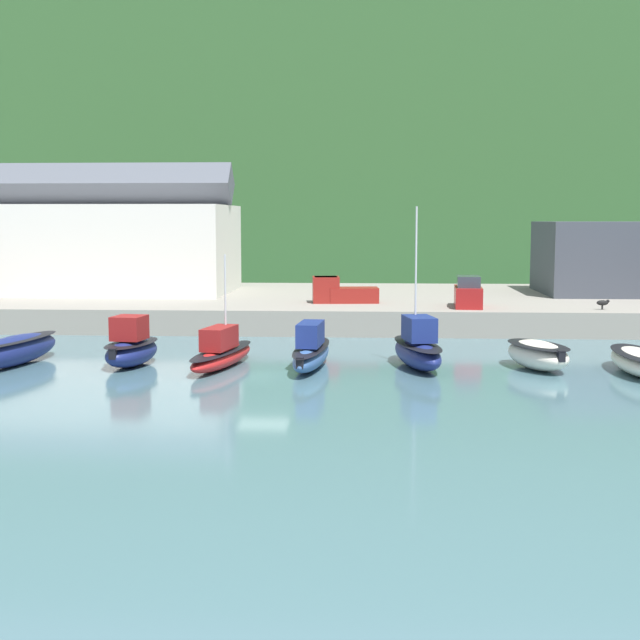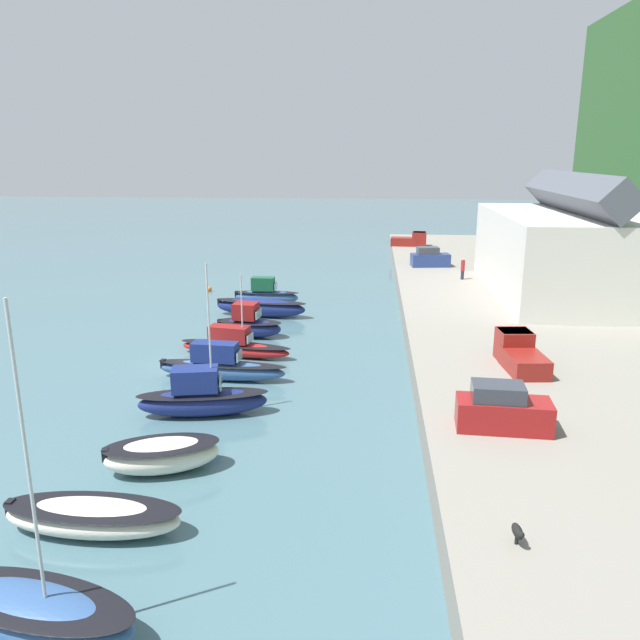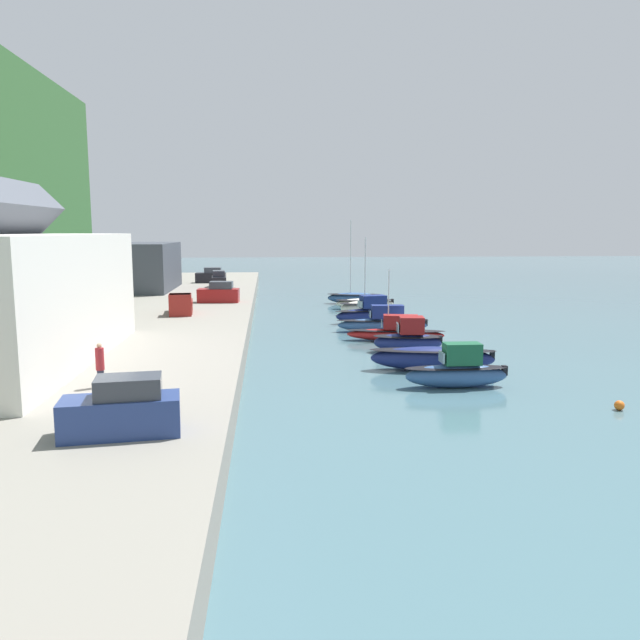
# 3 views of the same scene
# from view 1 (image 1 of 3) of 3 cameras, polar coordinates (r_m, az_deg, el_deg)

# --- Properties ---
(ground_plane) EXTENTS (320.00, 320.00, 0.00)m
(ground_plane) POSITION_cam_1_polar(r_m,az_deg,el_deg) (44.58, -3.66, -3.56)
(ground_plane) COLOR #476B75
(hillside_backdrop) EXTENTS (240.00, 56.79, 41.68)m
(hillside_backdrop) POSITION_cam_1_polar(r_m,az_deg,el_deg) (132.25, 1.10, 12.17)
(hillside_backdrop) COLOR #335B2D
(hillside_backdrop) RESTS_ON ground_plane
(quay_promenade) EXTENTS (116.81, 25.83, 1.72)m
(quay_promenade) POSITION_cam_1_polar(r_m,az_deg,el_deg) (71.54, -0.95, 0.95)
(quay_promenade) COLOR gray
(quay_promenade) RESTS_ON ground_plane
(harbor_clubhouse) EXTENTS (21.94, 12.63, 10.62)m
(harbor_clubhouse) POSITION_cam_1_polar(r_m,az_deg,el_deg) (76.09, -13.86, 4.70)
(harbor_clubhouse) COLOR silver
(harbor_clubhouse) RESTS_ON quay_promenade
(yacht_club_building) EXTENTS (15.15, 10.61, 5.82)m
(yacht_club_building) POSITION_cam_1_polar(r_m,az_deg,el_deg) (76.61, 19.60, 3.77)
(yacht_club_building) COLOR #3D424C
(yacht_club_building) RESTS_ON quay_promenade
(moored_boat_1) EXTENTS (3.12, 8.43, 1.59)m
(moored_boat_1) POSITION_cam_1_polar(r_m,az_deg,el_deg) (50.12, -18.97, -1.81)
(moored_boat_1) COLOR navy
(moored_boat_1) RESTS_ON ground_plane
(moored_boat_2) EXTENTS (2.76, 5.44, 2.70)m
(moored_boat_2) POSITION_cam_1_polar(r_m,az_deg,el_deg) (48.22, -11.98, -1.73)
(moored_boat_2) COLOR navy
(moored_boat_2) RESTS_ON ground_plane
(moored_boat_3) EXTENTS (3.08, 8.39, 5.91)m
(moored_boat_3) POSITION_cam_1_polar(r_m,az_deg,el_deg) (47.11, -6.32, -2.08)
(moored_boat_3) COLOR red
(moored_boat_3) RESTS_ON ground_plane
(moored_boat_4) EXTENTS (2.18, 8.46, 2.43)m
(moored_boat_4) POSITION_cam_1_polar(r_m,az_deg,el_deg) (46.70, -0.56, -2.00)
(moored_boat_4) COLOR #33568E
(moored_boat_4) RESTS_ON ground_plane
(moored_boat_5) EXTENTS (3.22, 7.36, 8.42)m
(moored_boat_5) POSITION_cam_1_polar(r_m,az_deg,el_deg) (46.94, 6.27, -1.82)
(moored_boat_5) COLOR navy
(moored_boat_5) RESTS_ON ground_plane
(moored_boat_6) EXTENTS (3.81, 5.64, 1.50)m
(moored_boat_6) POSITION_cam_1_polar(r_m,az_deg,el_deg) (47.54, 13.77, -2.14)
(moored_boat_6) COLOR white
(moored_boat_6) RESTS_ON ground_plane
(moored_boat_7) EXTENTS (2.42, 7.00, 1.24)m
(moored_boat_7) POSITION_cam_1_polar(r_m,az_deg,el_deg) (47.65, 19.72, -2.48)
(moored_boat_7) COLOR white
(moored_boat_7) RESTS_ON ground_plane
(parked_car_2) EXTENTS (2.05, 4.30, 2.16)m
(parked_car_2) POSITION_cam_1_polar(r_m,az_deg,el_deg) (62.07, 9.46, 1.67)
(parked_car_2) COLOR maroon
(parked_car_2) RESTS_ON quay_promenade
(pickup_truck_1) EXTENTS (4.90, 2.42, 1.90)m
(pickup_truck_1) POSITION_cam_1_polar(r_m,az_deg,el_deg) (64.48, 1.24, 1.84)
(pickup_truck_1) COLOR maroon
(pickup_truck_1) RESTS_ON quay_promenade
(dog_on_quay) EXTENTS (0.88, 0.36, 0.68)m
(dog_on_quay) POSITION_cam_1_polar(r_m,az_deg,el_deg) (62.50, 17.66, 1.06)
(dog_on_quay) COLOR black
(dog_on_quay) RESTS_ON quay_promenade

